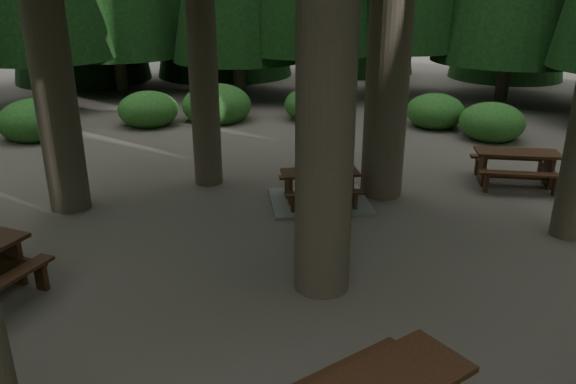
{
  "coord_description": "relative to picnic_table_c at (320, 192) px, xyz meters",
  "views": [
    {
      "loc": [
        0.17,
        -7.42,
        4.46
      ],
      "look_at": [
        0.3,
        1.42,
        1.1
      ],
      "focal_mm": 35.0,
      "sensor_mm": 36.0,
      "label": 1
    }
  ],
  "objects": [
    {
      "name": "ground",
      "position": [
        -1.01,
        -3.68,
        -0.23
      ],
      "size": [
        80.0,
        80.0,
        0.0
      ],
      "primitive_type": "plane",
      "color": "#504741",
      "rests_on": "ground"
    },
    {
      "name": "picnic_table_c",
      "position": [
        0.0,
        0.0,
        0.0
      ],
      "size": [
        2.22,
        1.9,
        0.7
      ],
      "rotation": [
        0.0,
        0.0,
        0.1
      ],
      "color": "gray",
      "rests_on": "ground"
    },
    {
      "name": "picnic_table_d",
      "position": [
        4.57,
        1.05,
        0.3
      ],
      "size": [
        2.04,
        1.75,
        0.79
      ],
      "rotation": [
        0.0,
        0.0,
        -0.16
      ],
      "color": "black",
      "rests_on": "ground"
    },
    {
      "name": "shrub_ring",
      "position": [
        -0.3,
        -2.93,
        0.17
      ],
      "size": [
        23.86,
        24.64,
        1.49
      ],
      "color": "#205C1F",
      "rests_on": "ground"
    }
  ]
}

